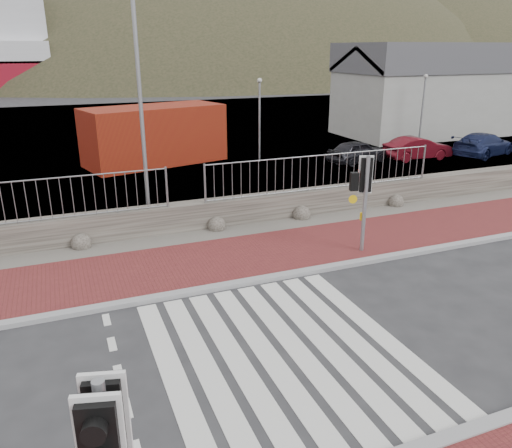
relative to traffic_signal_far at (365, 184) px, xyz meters
name	(u,v)px	position (x,y,z in m)	size (l,w,h in m)	color
ground	(282,353)	(-4.11, -3.67, -2.02)	(220.00, 220.00, 0.00)	#28282B
sidewalk_far	(213,262)	(-4.11, 0.83, -1.98)	(40.00, 3.00, 0.08)	maroon
kerb_far	(231,285)	(-4.11, -0.67, -1.97)	(40.00, 0.25, 0.12)	gray
zebra_crossing	(282,352)	(-4.11, -3.67, -2.02)	(4.62, 5.60, 0.01)	silver
gravel_strip	(194,238)	(-4.11, 2.83, -1.99)	(40.00, 1.50, 0.06)	#59544C
stone_wall	(186,217)	(-4.11, 3.63, -1.57)	(40.00, 0.60, 0.90)	#433D37
railing	(186,176)	(-4.11, 3.48, -0.20)	(18.07, 0.07, 1.22)	gray
quay	(112,133)	(-4.11, 24.23, -2.02)	(120.00, 40.00, 0.50)	#4C4C4F
water	(80,93)	(-4.11, 59.23, -2.02)	(220.00, 50.00, 0.05)	#3F4C54
harbor_building	(432,89)	(15.89, 16.23, 0.91)	(12.20, 6.20, 5.80)	#9E9E99
hills_backdrop	(123,204)	(2.63, 84.23, -25.08)	(254.00, 90.00, 100.00)	#292D1B
traffic_signal_far	(365,184)	(0.00, 0.00, 0.00)	(0.69, 0.37, 2.80)	gray
streetlight	(144,101)	(-5.03, 4.43, 1.98)	(1.51, 0.20, 7.10)	gray
shipping_container	(155,135)	(-3.08, 13.86, -0.62)	(6.75, 2.81, 2.81)	maroon
car_a	(357,152)	(6.38, 10.15, -1.46)	(1.34, 3.32, 1.13)	black
car_b	(418,148)	(9.70, 9.65, -1.44)	(1.24, 3.54, 1.17)	#580C16
car_c	(483,144)	(13.58, 9.08, -1.40)	(1.73, 4.26, 1.24)	#151D44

